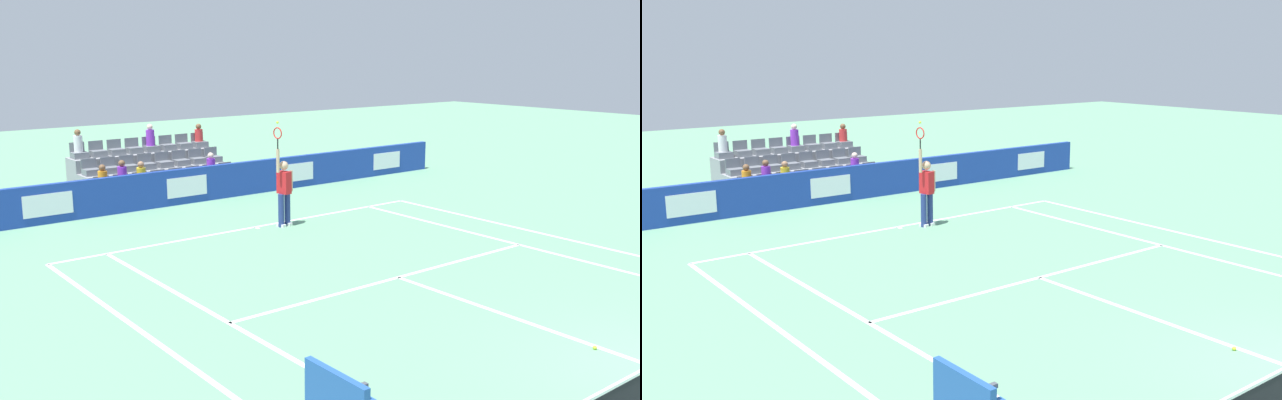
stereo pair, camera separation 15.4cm
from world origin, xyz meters
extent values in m
cube|color=white|center=(0.00, -11.89, 0.00)|extent=(10.97, 0.10, 0.01)
cube|color=white|center=(0.00, -6.40, 0.00)|extent=(8.23, 0.10, 0.01)
cube|color=white|center=(0.00, -3.20, 0.00)|extent=(0.10, 6.40, 0.01)
cube|color=white|center=(4.12, -5.95, 0.00)|extent=(0.10, 11.89, 0.01)
cube|color=white|center=(-4.12, -5.95, 0.00)|extent=(0.10, 11.89, 0.01)
cube|color=white|center=(5.49, -5.95, 0.00)|extent=(0.10, 11.89, 0.01)
cube|color=white|center=(-5.49, -5.95, 0.00)|extent=(0.10, 11.89, 0.01)
cube|color=white|center=(0.00, -11.79, 0.00)|extent=(0.10, 0.20, 0.01)
cube|color=#193899|center=(0.00, -15.76, 0.55)|extent=(21.09, 0.20, 1.09)
cube|color=white|center=(-8.44, -15.65, 0.55)|extent=(1.35, 0.01, 0.61)
cube|color=white|center=(-4.22, -15.65, 0.55)|extent=(1.35, 0.01, 0.61)
cube|color=white|center=(0.00, -15.65, 0.55)|extent=(1.35, 0.01, 0.61)
cube|color=white|center=(4.22, -15.65, 0.55)|extent=(1.35, 0.01, 0.61)
cylinder|color=navy|center=(-0.82, -11.52, 0.45)|extent=(0.16, 0.16, 0.90)
cylinder|color=navy|center=(-0.59, -11.48, 0.45)|extent=(0.16, 0.16, 0.90)
cube|color=white|center=(-0.82, -11.52, 0.04)|extent=(0.16, 0.28, 0.08)
cube|color=white|center=(-0.59, -11.48, 0.04)|extent=(0.16, 0.28, 0.08)
cube|color=red|center=(-0.71, -11.50, 1.20)|extent=(0.28, 0.39, 0.60)
sphere|color=#D3A884|center=(-0.71, -11.50, 1.66)|extent=(0.24, 0.24, 0.24)
cylinder|color=#D3A884|center=(-0.49, -11.46, 1.81)|extent=(0.09, 0.09, 0.62)
cylinder|color=#D3A884|center=(-0.93, -11.49, 1.22)|extent=(0.09, 0.09, 0.56)
cylinder|color=black|center=(-0.49, -11.46, 2.26)|extent=(0.04, 0.04, 0.28)
torus|color=red|center=(-0.49, -11.46, 2.54)|extent=(0.08, 0.31, 0.31)
sphere|color=#D1E533|center=(-0.49, -11.46, 2.82)|extent=(0.07, 0.07, 0.07)
cube|color=#474C54|center=(6.69, -0.30, 1.93)|extent=(0.56, 0.05, 0.04)
cube|color=gray|center=(0.00, -16.83, 0.21)|extent=(4.96, 0.95, 0.42)
cube|color=slate|center=(-2.17, -16.83, 0.52)|extent=(0.48, 0.44, 0.20)
cube|color=slate|center=(-2.17, -17.03, 0.77)|extent=(0.48, 0.04, 0.30)
cube|color=slate|center=(-1.55, -16.83, 0.52)|extent=(0.48, 0.44, 0.20)
cube|color=slate|center=(-1.55, -17.03, 0.77)|extent=(0.48, 0.04, 0.30)
cube|color=slate|center=(-0.93, -16.83, 0.52)|extent=(0.48, 0.44, 0.20)
cube|color=slate|center=(-0.93, -17.03, 0.77)|extent=(0.48, 0.04, 0.30)
cube|color=slate|center=(-0.31, -16.83, 0.52)|extent=(0.48, 0.44, 0.20)
cube|color=slate|center=(-0.31, -17.03, 0.77)|extent=(0.48, 0.04, 0.30)
cube|color=slate|center=(0.31, -16.83, 0.52)|extent=(0.48, 0.44, 0.20)
cube|color=slate|center=(0.31, -17.03, 0.77)|extent=(0.48, 0.04, 0.30)
cube|color=slate|center=(0.93, -16.83, 0.52)|extent=(0.48, 0.44, 0.20)
cube|color=slate|center=(0.93, -17.03, 0.77)|extent=(0.48, 0.04, 0.30)
cube|color=slate|center=(1.55, -16.83, 0.52)|extent=(0.48, 0.44, 0.20)
cube|color=slate|center=(1.55, -17.03, 0.77)|extent=(0.48, 0.04, 0.30)
cube|color=slate|center=(2.17, -16.83, 0.52)|extent=(0.48, 0.44, 0.20)
cube|color=slate|center=(2.17, -17.03, 0.77)|extent=(0.48, 0.04, 0.30)
cube|color=gray|center=(0.00, -17.78, 0.42)|extent=(4.96, 0.95, 0.84)
cube|color=slate|center=(-2.17, -17.78, 0.94)|extent=(0.48, 0.44, 0.20)
cube|color=slate|center=(-2.17, -17.98, 1.19)|extent=(0.48, 0.04, 0.30)
cube|color=slate|center=(-1.55, -17.78, 0.94)|extent=(0.48, 0.44, 0.20)
cube|color=slate|center=(-1.55, -17.98, 1.19)|extent=(0.48, 0.04, 0.30)
cube|color=slate|center=(-0.93, -17.78, 0.94)|extent=(0.48, 0.44, 0.20)
cube|color=slate|center=(-0.93, -17.98, 1.19)|extent=(0.48, 0.04, 0.30)
cube|color=slate|center=(-0.31, -17.78, 0.94)|extent=(0.48, 0.44, 0.20)
cube|color=slate|center=(-0.31, -17.98, 1.19)|extent=(0.48, 0.04, 0.30)
cube|color=slate|center=(0.31, -17.78, 0.94)|extent=(0.48, 0.44, 0.20)
cube|color=slate|center=(0.31, -17.98, 1.19)|extent=(0.48, 0.04, 0.30)
cube|color=slate|center=(0.93, -17.78, 0.94)|extent=(0.48, 0.44, 0.20)
cube|color=slate|center=(0.93, -17.98, 1.19)|extent=(0.48, 0.04, 0.30)
cube|color=slate|center=(1.55, -17.78, 0.94)|extent=(0.48, 0.44, 0.20)
cube|color=slate|center=(1.55, -17.98, 1.19)|extent=(0.48, 0.04, 0.30)
cube|color=slate|center=(2.17, -17.78, 0.94)|extent=(0.48, 0.44, 0.20)
cube|color=slate|center=(2.17, -17.98, 1.19)|extent=(0.48, 0.04, 0.30)
cube|color=gray|center=(0.00, -18.73, 0.63)|extent=(4.96, 0.95, 1.26)
cube|color=slate|center=(-2.17, -18.73, 1.36)|extent=(0.48, 0.44, 0.20)
cube|color=slate|center=(-2.17, -18.93, 1.61)|extent=(0.48, 0.04, 0.30)
cube|color=slate|center=(-1.55, -18.73, 1.36)|extent=(0.48, 0.44, 0.20)
cube|color=slate|center=(-1.55, -18.93, 1.61)|extent=(0.48, 0.04, 0.30)
cube|color=slate|center=(-0.93, -18.73, 1.36)|extent=(0.48, 0.44, 0.20)
cube|color=slate|center=(-0.93, -18.93, 1.61)|extent=(0.48, 0.04, 0.30)
cube|color=slate|center=(-0.31, -18.73, 1.36)|extent=(0.48, 0.44, 0.20)
cube|color=slate|center=(-0.31, -18.93, 1.61)|extent=(0.48, 0.04, 0.30)
cube|color=slate|center=(0.31, -18.73, 1.36)|extent=(0.48, 0.44, 0.20)
cube|color=slate|center=(0.31, -18.93, 1.61)|extent=(0.48, 0.04, 0.30)
cube|color=slate|center=(0.93, -18.73, 1.36)|extent=(0.48, 0.44, 0.20)
cube|color=slate|center=(0.93, -18.93, 1.61)|extent=(0.48, 0.04, 0.30)
cube|color=slate|center=(1.55, -18.73, 1.36)|extent=(0.48, 0.44, 0.20)
cube|color=slate|center=(1.55, -18.93, 1.61)|extent=(0.48, 0.04, 0.30)
cube|color=slate|center=(2.17, -18.73, 1.36)|extent=(0.48, 0.44, 0.20)
cube|color=slate|center=(2.17, -18.93, 1.61)|extent=(0.48, 0.04, 0.30)
cylinder|color=red|center=(-2.17, -18.78, 1.67)|extent=(0.28, 0.28, 0.43)
sphere|color=brown|center=(-2.17, -18.78, 1.99)|extent=(0.20, 0.20, 0.20)
cylinder|color=white|center=(2.17, -18.78, 1.72)|extent=(0.28, 0.28, 0.53)
sphere|color=brown|center=(2.17, -18.78, 2.09)|extent=(0.20, 0.20, 0.20)
cylinder|color=yellow|center=(0.93, -16.88, 0.85)|extent=(0.28, 0.28, 0.45)
sphere|color=#9E7251|center=(0.93, -16.88, 1.17)|extent=(0.20, 0.20, 0.20)
cylinder|color=purple|center=(1.55, -16.88, 0.89)|extent=(0.28, 0.28, 0.55)
sphere|color=brown|center=(1.55, -16.88, 1.27)|extent=(0.20, 0.20, 0.20)
cylinder|color=purple|center=(-0.31, -18.78, 1.73)|extent=(0.28, 0.28, 0.54)
sphere|color=beige|center=(-0.31, -18.78, 2.10)|extent=(0.20, 0.20, 0.20)
cylinder|color=orange|center=(2.17, -16.88, 0.86)|extent=(0.28, 0.28, 0.47)
sphere|color=brown|center=(2.17, -16.88, 1.19)|extent=(0.20, 0.20, 0.20)
cylinder|color=purple|center=(-1.55, -16.88, 0.87)|extent=(0.28, 0.28, 0.50)
sphere|color=beige|center=(-1.55, -16.88, 1.22)|extent=(0.20, 0.20, 0.20)
sphere|color=#D1E533|center=(0.11, -1.83, 0.03)|extent=(0.07, 0.07, 0.07)
camera|label=1|loc=(10.16, 3.82, 4.70)|focal=40.14mm
camera|label=2|loc=(10.04, 3.92, 4.70)|focal=40.14mm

